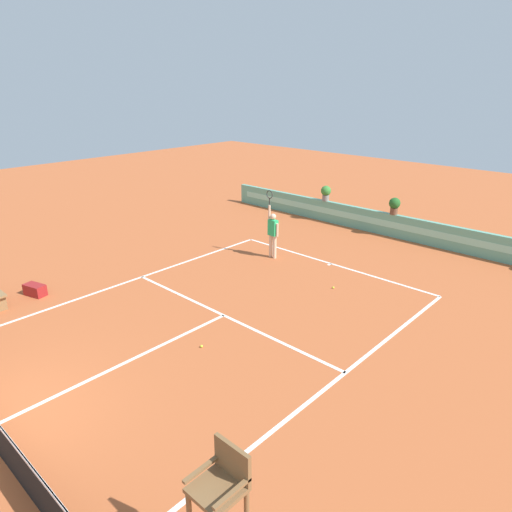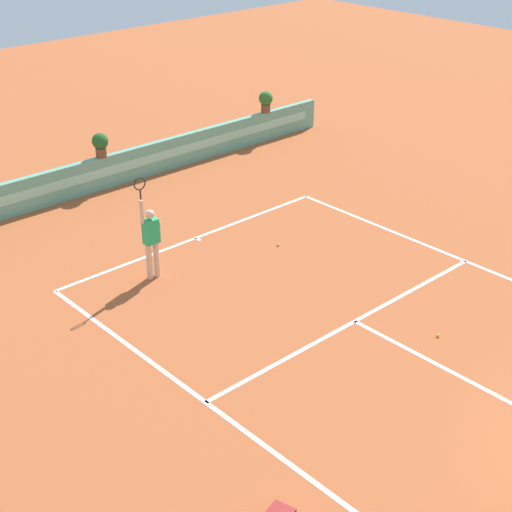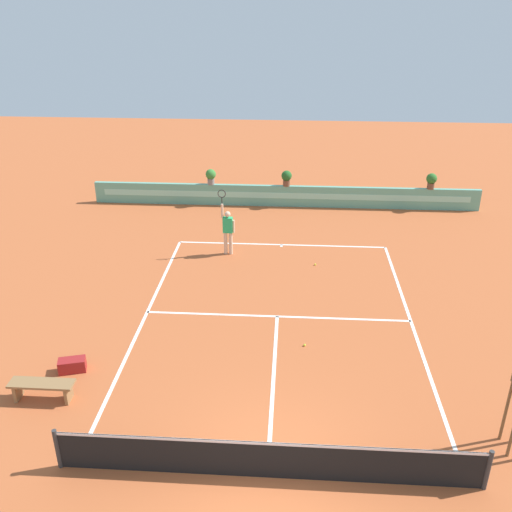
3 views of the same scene
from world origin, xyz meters
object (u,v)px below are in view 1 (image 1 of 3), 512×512
Objects in this scene: gear_bag at (35,290)px; tennis_ball_near_baseline at (201,346)px; potted_plant_left at (326,192)px; umpire_chair at (222,503)px; tennis_player at (273,231)px; tennis_ball_mid_court at (333,288)px; potted_plant_centre at (394,205)px.

gear_bag is 10.29× the size of tennis_ball_near_baseline.
potted_plant_left is (1.92, 13.11, 1.23)m from gear_bag.
umpire_chair is 2.96× the size of potted_plant_left.
tennis_player is at bearing -75.66° from potted_plant_left.
tennis_player is at bearing 115.28° from tennis_ball_near_baseline.
umpire_chair is at bearing -37.79° from tennis_ball_near_baseline.
tennis_ball_mid_court is (3.32, -0.80, -1.02)m from tennis_player.
potted_plant_centre is (-1.19, 6.28, 1.38)m from tennis_ball_mid_court.
potted_plant_left reaches higher than gear_bag.
umpire_chair reaches higher than tennis_ball_mid_court.
tennis_player is at bearing -111.24° from potted_plant_centre.
tennis_ball_mid_court is 7.98m from potted_plant_left.
tennis_ball_near_baseline is at bearing -64.72° from tennis_player.
tennis_ball_near_baseline is at bearing -94.96° from tennis_ball_mid_court.
umpire_chair is at bearing -52.21° from tennis_player.
tennis_player is 38.01× the size of tennis_ball_near_baseline.
potted_plant_centre reaches higher than gear_bag.
tennis_ball_near_baseline is 12.39m from potted_plant_left.
gear_bag is (-10.80, 2.02, -1.16)m from umpire_chair.
umpire_chair is 9.86m from tennis_ball_mid_court.
potted_plant_left reaches higher than tennis_ball_mid_court.
gear_bag is 14.25m from potted_plant_centre.
tennis_ball_mid_court is (6.65, 6.83, -0.15)m from gear_bag.
potted_plant_left is (-4.73, 6.28, 1.38)m from tennis_ball_mid_court.
potted_plant_centre is (2.13, 5.48, 0.36)m from tennis_player.
gear_bag is 6.38m from tennis_ball_near_baseline.
gear_bag is 0.97× the size of potted_plant_centre.
tennis_player is at bearing 66.47° from gear_bag.
potted_plant_left is at bearing 110.28° from tennis_ball_near_baseline.
umpire_chair is 11.05m from gear_bag.
potted_plant_left is at bearing 81.66° from gear_bag.
potted_plant_centre reaches higher than tennis_ball_mid_court.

